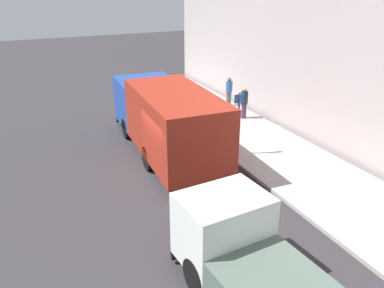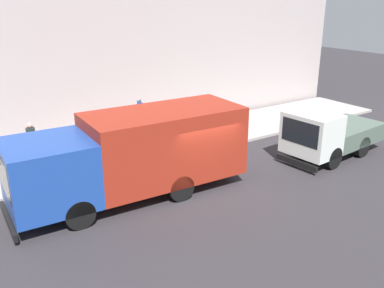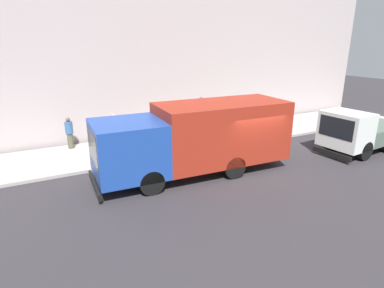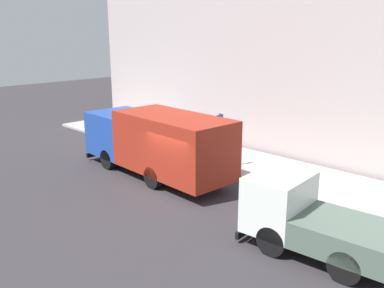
% 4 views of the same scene
% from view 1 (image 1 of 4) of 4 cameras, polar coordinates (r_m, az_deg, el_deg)
% --- Properties ---
extents(ground, '(80.00, 80.00, 0.00)m').
position_cam_1_polar(ground, '(15.00, -3.63, -5.10)').
color(ground, '#302D31').
extents(sidewalk, '(4.09, 30.00, 0.14)m').
position_cam_1_polar(sidewalk, '(17.22, 12.19, -1.46)').
color(sidewalk, '#A6A09B').
rests_on(sidewalk, ground).
extents(building_facade, '(0.50, 30.00, 11.28)m').
position_cam_1_polar(building_facade, '(17.47, 20.84, 16.98)').
color(building_facade, '#B7A9A7').
rests_on(building_facade, ground).
extents(large_utility_truck, '(2.95, 8.44, 3.01)m').
position_cam_1_polar(large_utility_truck, '(16.54, -3.80, 3.93)').
color(large_utility_truck, '#1C429B').
rests_on(large_utility_truck, ground).
extents(small_flatbed_truck, '(2.53, 5.31, 2.22)m').
position_cam_1_polar(small_flatbed_truck, '(9.41, 8.77, -16.99)').
color(small_flatbed_truck, white).
rests_on(small_flatbed_truck, ground).
extents(pedestrian_walking, '(0.52, 0.52, 1.67)m').
position_cam_1_polar(pedestrian_walking, '(20.88, 7.54, 6.04)').
color(pedestrian_walking, '#502E59').
rests_on(pedestrian_walking, sidewalk).
extents(pedestrian_standing, '(0.45, 0.45, 1.64)m').
position_cam_1_polar(pedestrian_standing, '(22.90, 5.36, 7.61)').
color(pedestrian_standing, '#535540').
rests_on(pedestrian_standing, sidewalk).
extents(traffic_cone_orange, '(0.50, 0.50, 0.72)m').
position_cam_1_polar(traffic_cone_orange, '(21.23, -0.18, 5.06)').
color(traffic_cone_orange, orange).
rests_on(traffic_cone_orange, sidewalk).
extents(street_sign_post, '(0.44, 0.08, 2.67)m').
position_cam_1_polar(street_sign_post, '(16.24, 6.72, 3.64)').
color(street_sign_post, '#4C5156').
rests_on(street_sign_post, sidewalk).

